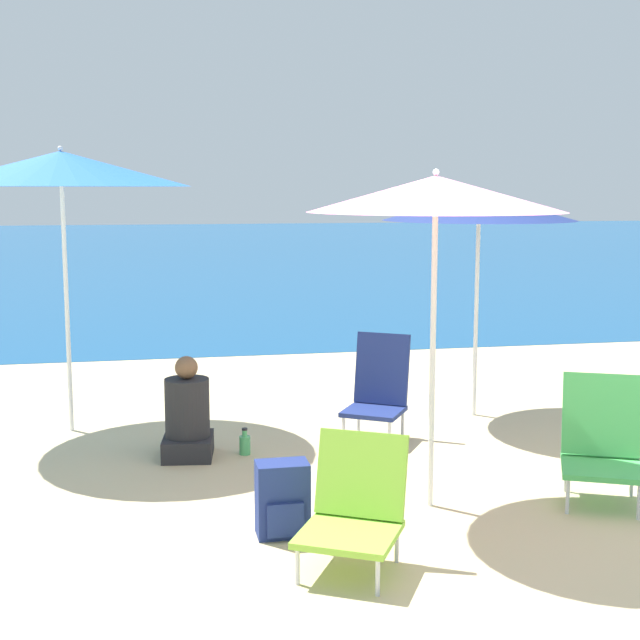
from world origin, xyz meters
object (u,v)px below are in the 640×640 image
object	(u,v)px
beach_chair_navy	(378,388)
water_bottle	(245,444)
beach_chair_lime	(355,506)
beach_chair_green	(601,441)
beach_umbrella_navy	(479,207)
backpack_navy	(283,500)
beach_umbrella_blue	(61,169)
beach_umbrella_pink	(436,195)
person_seated_near	(187,418)

from	to	relation	value
beach_chair_navy	water_bottle	bearing A→B (deg)	-133.69
beach_chair_lime	beach_chair_green	xyz separation A→B (m)	(1.81, 0.69, 0.06)
beach_chair_navy	beach_umbrella_navy	bearing A→B (deg)	59.07
beach_umbrella_navy	backpack_navy	bearing A→B (deg)	-131.06
beach_chair_lime	beach_chair_green	world-z (taller)	beach_chair_green
beach_umbrella_blue	beach_chair_lime	distance (m)	3.97
beach_umbrella_pink	beach_chair_navy	bearing A→B (deg)	86.88
beach_umbrella_navy	beach_chair_navy	distance (m)	1.84
beach_umbrella_pink	person_seated_near	xyz separation A→B (m)	(-1.46, 1.36, -1.67)
beach_umbrella_blue	water_bottle	size ratio (longest dim) A/B	11.41
beach_umbrella_blue	water_bottle	bearing A→B (deg)	-35.58
beach_umbrella_navy	water_bottle	distance (m)	2.90
beach_chair_navy	backpack_navy	xyz separation A→B (m)	(-1.09, -1.91, -0.19)
beach_chair_navy	backpack_navy	distance (m)	2.21
beach_umbrella_pink	beach_umbrella_navy	xyz separation A→B (m)	(1.11, 2.13, -0.13)
beach_umbrella_navy	person_seated_near	xyz separation A→B (m)	(-2.58, -0.77, -1.54)
beach_chair_lime	backpack_navy	distance (m)	0.59
beach_umbrella_pink	beach_umbrella_navy	distance (m)	2.41
beach_chair_lime	beach_chair_navy	world-z (taller)	beach_chair_navy
person_seated_near	beach_umbrella_blue	bearing A→B (deg)	141.82
beach_umbrella_navy	beach_chair_navy	bearing A→B (deg)	-153.33
beach_umbrella_pink	backpack_navy	bearing A→B (deg)	-163.31
beach_umbrella_blue	beach_umbrella_navy	bearing A→B (deg)	-2.78
backpack_navy	beach_chair_lime	bearing A→B (deg)	-56.65
beach_umbrella_navy	beach_chair_lime	size ratio (longest dim) A/B	2.69
beach_umbrella_navy	beach_chair_lime	distance (m)	3.74
backpack_navy	water_bottle	bearing A→B (deg)	91.22
beach_umbrella_pink	water_bottle	world-z (taller)	beach_umbrella_pink
beach_umbrella_blue	beach_chair_lime	xyz separation A→B (m)	(1.70, -3.08, -1.84)
beach_umbrella_navy	beach_chair_green	world-z (taller)	beach_umbrella_navy
beach_chair_navy	water_bottle	xyz separation A→B (m)	(-1.13, -0.28, -0.33)
beach_chair_lime	beach_chair_navy	distance (m)	2.52
beach_chair_green	person_seated_near	distance (m)	2.97
beach_umbrella_navy	beach_chair_navy	size ratio (longest dim) A/B	2.39
water_bottle	beach_chair_navy	bearing A→B (deg)	13.91
beach_umbrella_navy	backpack_navy	world-z (taller)	beach_umbrella_navy
beach_umbrella_pink	backpack_navy	world-z (taller)	beach_umbrella_pink
beach_umbrella_blue	beach_umbrella_navy	world-z (taller)	beach_umbrella_blue
beach_chair_navy	beach_chair_green	bearing A→B (deg)	-26.17
beach_umbrella_pink	beach_chair_lime	world-z (taller)	beach_umbrella_pink
beach_umbrella_navy	water_bottle	bearing A→B (deg)	-159.74
backpack_navy	beach_chair_navy	bearing A→B (deg)	60.34
beach_chair_green	beach_chair_navy	xyz separation A→B (m)	(-1.04, 1.70, 0.02)
beach_umbrella_blue	backpack_navy	bearing A→B (deg)	-61.99
beach_chair_navy	person_seated_near	world-z (taller)	beach_chair_navy
person_seated_near	backpack_navy	xyz separation A→B (m)	(0.46, -1.66, -0.09)
beach_chair_lime	person_seated_near	size ratio (longest dim) A/B	0.96
beach_umbrella_blue	beach_chair_navy	bearing A→B (deg)	-15.49
beach_chair_lime	backpack_navy	xyz separation A→B (m)	(-0.32, 0.48, -0.11)
beach_umbrella_navy	beach_chair_green	xyz separation A→B (m)	(0.01, -2.22, -1.46)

